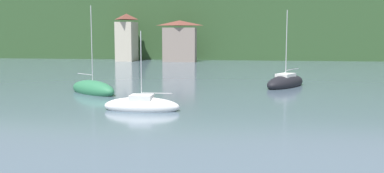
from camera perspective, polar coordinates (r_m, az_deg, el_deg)
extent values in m
cube|color=#2D4C28|center=(124.74, 6.32, 7.65)|extent=(352.00, 49.67, 15.81)
ellipsoid|color=#38562D|center=(145.53, -11.56, 6.50)|extent=(246.40, 34.77, 41.71)
cube|color=#BCB29E|center=(98.74, -8.32, 5.69)|extent=(3.63, 5.74, 8.39)
pyramid|color=brown|center=(98.78, -8.37, 8.81)|extent=(3.82, 6.03, 1.27)
cube|color=gray|center=(94.73, -1.59, 5.35)|extent=(6.88, 3.03, 7.17)
pyramid|color=brown|center=(94.72, -1.60, 8.11)|extent=(7.22, 3.18, 1.06)
ellipsoid|color=#2D754C|center=(45.93, -12.52, -0.36)|extent=(6.72, 5.81, 1.83)
cylinder|color=#B7B7BC|center=(45.60, -12.67, 5.14)|extent=(0.08, 0.08, 7.81)
cylinder|color=#ADADB2|center=(46.96, -13.48, 1.53)|extent=(2.27, 1.74, 0.07)
ellipsoid|color=white|center=(35.27, -6.44, -2.53)|extent=(6.03, 1.99, 1.45)
cylinder|color=#B7B7BC|center=(34.90, -6.51, 2.57)|extent=(0.07, 0.07, 5.48)
cylinder|color=#ADADB2|center=(34.84, -4.52, -0.86)|extent=(2.44, 0.09, 0.06)
cube|color=silver|center=(35.17, -6.45, -1.47)|extent=(1.74, 1.41, 0.52)
ellipsoid|color=black|center=(51.59, 11.83, 0.44)|extent=(5.86, 7.86, 1.86)
cylinder|color=#B7B7BC|center=(51.30, 11.95, 5.26)|extent=(0.09, 0.09, 7.65)
cylinder|color=#ADADB2|center=(52.99, 12.65, 2.14)|extent=(1.71, 3.01, 0.08)
cube|color=silver|center=(51.51, 11.85, 1.32)|extent=(2.47, 2.84, 0.57)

